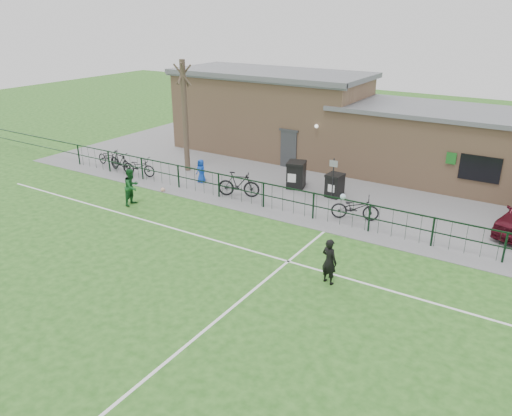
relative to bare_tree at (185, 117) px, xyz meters
The scene contains 20 objects.
ground 13.54m from the bare_tree, 52.70° to the right, with size 90.00×90.00×0.00m, color #235519.
paving_strip 9.05m from the bare_tree, 20.56° to the left, with size 34.00×13.00×0.02m, color slate.
pitch_line_touch 8.96m from the bare_tree, 18.65° to the right, with size 28.00×0.10×0.01m, color white.
pitch_line_mid 10.73m from the bare_tree, 39.09° to the right, with size 28.00×0.10×0.01m, color white.
pitch_line_perp 14.81m from the bare_tree, 46.40° to the right, with size 0.10×16.00×0.01m, color white.
perimeter_fence 8.72m from the bare_tree, 17.35° to the right, with size 28.00×0.10×1.20m, color black.
bare_tree is the anchor object (origin of this frame).
wheelie_bin_left 6.94m from the bare_tree, ahead, with size 0.83×0.94×1.25m, color black.
wheelie_bin_right 9.02m from the bare_tree, ahead, with size 0.69×0.78×1.04m, color black.
sign_post 8.96m from the bare_tree, ahead, with size 0.06×0.06×2.00m, color black.
bicycle_a 5.32m from the bare_tree, 158.15° to the right, with size 0.64×1.82×0.96m, color black.
bicycle_b 4.42m from the bare_tree, 144.50° to the right, with size 0.52×1.86×1.12m, color black.
bicycle_c 3.65m from the bare_tree, 125.41° to the right, with size 0.68×1.94×1.02m, color black.
bicycle_d 5.69m from the bare_tree, 22.29° to the right, with size 0.58×2.04×1.23m, color black.
bicycle_e 10.96m from the bare_tree, ahead, with size 0.70×2.02×1.06m, color black.
spectator_child 3.31m from the bare_tree, 32.57° to the right, with size 0.59×0.39×1.21m, color #1340B4.
goalkeeper_kick 13.89m from the bare_tree, 30.68° to the right, with size 1.31×3.36×2.02m.
outfield_player 5.94m from the bare_tree, 77.32° to the right, with size 0.83×0.65×1.71m, color #175222.
ball_ground 4.61m from the bare_tree, 70.40° to the right, with size 0.20×0.20×0.20m, color white.
clubhouse 9.34m from the bare_tree, 40.12° to the left, with size 24.25×5.40×4.96m.
Camera 1 is at (9.50, -10.04, 8.44)m, focal length 35.00 mm.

